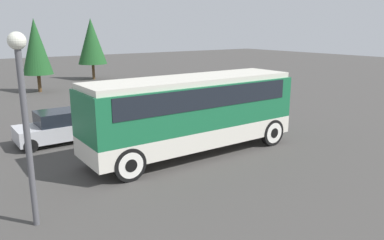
{
  "coord_description": "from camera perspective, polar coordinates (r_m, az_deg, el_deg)",
  "views": [
    {
      "loc": [
        -8.69,
        -12.28,
        5.16
      ],
      "look_at": [
        0.0,
        0.0,
        1.46
      ],
      "focal_mm": 35.0,
      "sensor_mm": 36.0,
      "label": 1
    }
  ],
  "objects": [
    {
      "name": "tree_center",
      "position": [
        39.97,
        -15.06,
        11.5
      ],
      "size": [
        2.87,
        2.87,
        6.14
      ],
      "color": "brown",
      "rests_on": "ground_plane"
    },
    {
      "name": "lamp_post",
      "position": [
        10.22,
        -24.3,
        2.62
      ],
      "size": [
        0.44,
        0.44,
        5.09
      ],
      "color": "#515156",
      "rests_on": "ground_plane"
    },
    {
      "name": "parked_car_far",
      "position": [
        22.27,
        -10.63,
        1.9
      ],
      "size": [
        4.73,
        1.88,
        1.29
      ],
      "color": "maroon",
      "rests_on": "ground_plane"
    },
    {
      "name": "tree_left",
      "position": [
        33.3,
        -22.7,
        10.26
      ],
      "size": [
        2.39,
        2.39,
        5.95
      ],
      "color": "brown",
      "rests_on": "ground_plane"
    },
    {
      "name": "tour_bus",
      "position": [
        15.43,
        0.29,
        1.85
      ],
      "size": [
        9.18,
        2.57,
        3.24
      ],
      "color": "silver",
      "rests_on": "ground_plane"
    },
    {
      "name": "ground_plane",
      "position": [
        15.9,
        0.0,
        -5.11
      ],
      "size": [
        120.0,
        120.0,
        0.0
      ],
      "primitive_type": "plane",
      "color": "#423F3D"
    },
    {
      "name": "parked_car_near",
      "position": [
        18.41,
        -18.39,
        -0.85
      ],
      "size": [
        4.69,
        1.84,
        1.49
      ],
      "color": "#BCBCC1",
      "rests_on": "ground_plane"
    },
    {
      "name": "parked_car_mid",
      "position": [
        20.2,
        -5.32,
        1.14
      ],
      "size": [
        4.32,
        1.93,
        1.5
      ],
      "color": "#7A6B5B",
      "rests_on": "ground_plane"
    }
  ]
}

